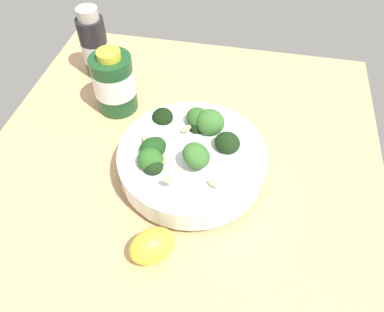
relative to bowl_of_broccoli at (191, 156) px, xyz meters
The scene contains 5 objects.
ground_plane 6.47cm from the bowl_of_broccoli, 31.79° to the left, with size 64.55×64.55×3.04cm, color tan.
bowl_of_broccoli is the anchor object (origin of this frame).
lemon_wedge 15.01cm from the bowl_of_broccoli, behind, with size 6.11×4.39×4.83cm, color yellow.
bottle_tall 31.57cm from the bowl_of_broccoli, 47.24° to the left, with size 5.20×5.20×13.74cm.
bottle_short 20.46cm from the bowl_of_broccoli, 52.67° to the left, with size 7.32×7.32×11.78cm.
Camera 1 is at (-38.61, -9.31, 45.80)cm, focal length 34.30 mm.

